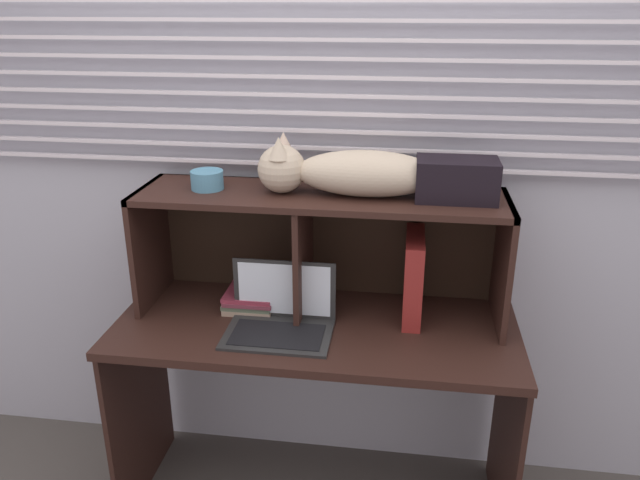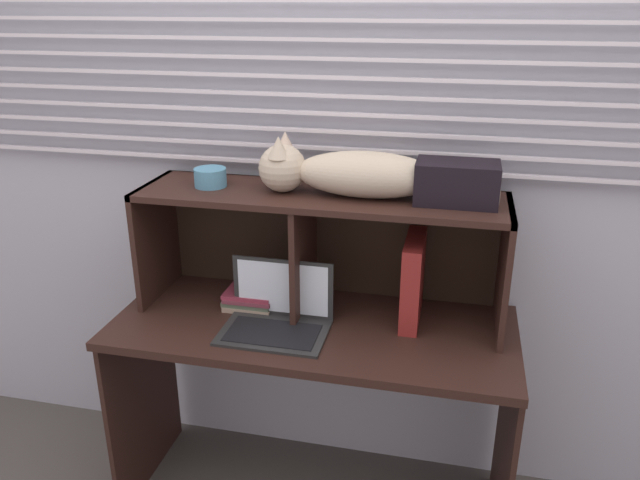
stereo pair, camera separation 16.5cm
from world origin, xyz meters
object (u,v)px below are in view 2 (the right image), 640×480
storage_box (457,183)px  binder_upright (413,280)px  small_basket (210,177)px  laptop (277,316)px  cat (348,173)px  book_stack (254,294)px

storage_box → binder_upright: bearing=180.0°
binder_upright → small_basket: bearing=180.0°
laptop → small_basket: bearing=148.9°
cat → laptop: cat is taller
small_basket → storage_box: (0.84, 0.00, 0.03)m
laptop → small_basket: size_ratio=3.19×
cat → storage_box: cat is taller
laptop → storage_box: 0.74m
storage_box → small_basket: bearing=180.0°
binder_upright → book_stack: 0.59m
binder_upright → small_basket: (-0.72, 0.00, 0.32)m
binder_upright → small_basket: 0.78m
book_stack → small_basket: size_ratio=1.95×
cat → storage_box: size_ratio=3.03×
cat → laptop: size_ratio=2.22×
cat → binder_upright: bearing=0.0°
binder_upright → book_stack: bearing=179.9°
cat → binder_upright: 0.43m
book_stack → small_basket: (-0.14, -0.00, 0.44)m
book_stack → storage_box: bearing=-0.0°
small_basket → storage_box: storage_box is taller
binder_upright → small_basket: small_basket is taller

